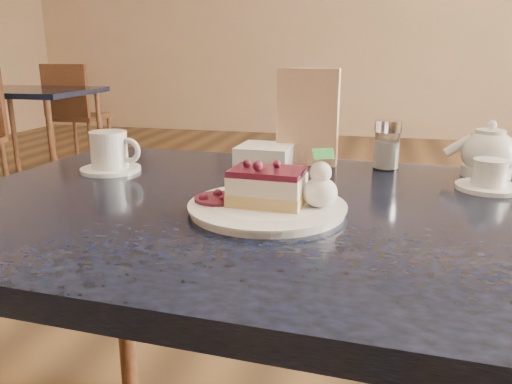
% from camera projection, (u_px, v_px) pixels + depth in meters
% --- Properties ---
extents(main_table, '(1.13, 0.78, 0.69)m').
position_uv_depth(main_table, '(274.00, 245.00, 0.82)').
color(main_table, black).
rests_on(main_table, ground).
extents(dessert_plate, '(0.23, 0.23, 0.01)m').
position_uv_depth(dessert_plate, '(267.00, 208.00, 0.75)').
color(dessert_plate, white).
rests_on(dessert_plate, main_table).
extents(cheesecake_slice, '(0.11, 0.08, 0.05)m').
position_uv_depth(cheesecake_slice, '(267.00, 187.00, 0.74)').
color(cheesecake_slice, '#EABC85').
rests_on(cheesecake_slice, dessert_plate).
extents(whipped_cream, '(0.05, 0.05, 0.05)m').
position_uv_depth(whipped_cream, '(320.00, 192.00, 0.73)').
color(whipped_cream, white).
rests_on(whipped_cream, dessert_plate).
extents(berry_sauce, '(0.07, 0.07, 0.01)m').
position_uv_depth(berry_sauce, '(218.00, 199.00, 0.77)').
color(berry_sauce, '#4B0A20').
rests_on(berry_sauce, dessert_plate).
extents(coffee_set, '(0.13, 0.12, 0.08)m').
position_uv_depth(coffee_set, '(111.00, 154.00, 1.00)').
color(coffee_set, white).
rests_on(coffee_set, main_table).
extents(tea_set, '(0.15, 0.21, 0.10)m').
position_uv_depth(tea_set, '(488.00, 158.00, 0.94)').
color(tea_set, white).
rests_on(tea_set, main_table).
extents(menu_card, '(0.13, 0.03, 0.20)m').
position_uv_depth(menu_card, '(308.00, 117.00, 1.05)').
color(menu_card, white).
rests_on(menu_card, main_table).
extents(sugar_shaker, '(0.05, 0.05, 0.10)m').
position_uv_depth(sugar_shaker, '(387.00, 144.00, 1.02)').
color(sugar_shaker, white).
rests_on(sugar_shaker, main_table).
extents(napkin_stack, '(0.11, 0.11, 0.05)m').
position_uv_depth(napkin_stack, '(266.00, 156.00, 1.04)').
color(napkin_stack, white).
rests_on(napkin_stack, main_table).
extents(bg_table_far_left, '(0.93, 1.63, 1.08)m').
position_uv_depth(bg_table_far_left, '(35.00, 175.00, 3.59)').
color(bg_table_far_left, black).
rests_on(bg_table_far_left, ground).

